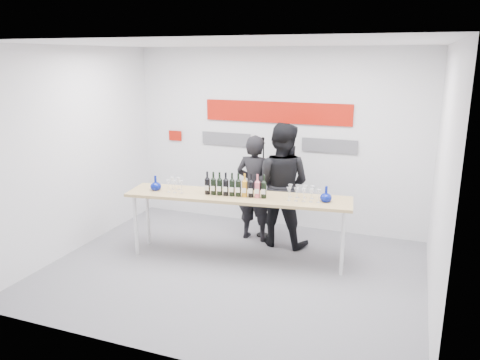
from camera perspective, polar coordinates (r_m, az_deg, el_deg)
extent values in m
plane|color=slate|center=(6.54, -0.87, -10.94)|extent=(5.00, 5.00, 0.00)
cube|color=silver|center=(7.90, 4.45, 5.00)|extent=(5.00, 0.04, 3.00)
cube|color=#A51207|center=(7.81, 4.45, 8.22)|extent=(2.50, 0.02, 0.35)
cube|color=#59595E|center=(8.17, -1.70, 5.02)|extent=(0.90, 0.02, 0.22)
cube|color=#59595E|center=(7.68, 10.85, 4.12)|extent=(0.90, 0.02, 0.22)
cube|color=#A51207|center=(8.60, -7.90, 5.38)|extent=(0.25, 0.02, 0.18)
cube|color=tan|center=(6.59, -0.31, -2.05)|extent=(3.23, 1.04, 0.04)
cylinder|color=silver|center=(7.03, -12.59, -5.39)|extent=(0.05, 0.05, 0.91)
cylinder|color=silver|center=(6.38, 12.40, -7.53)|extent=(0.05, 0.05, 0.91)
cylinder|color=silver|center=(7.39, -11.18, -4.31)|extent=(0.05, 0.05, 0.91)
cylinder|color=silver|center=(6.77, 12.49, -6.19)|extent=(0.05, 0.05, 0.91)
imported|color=black|center=(7.33, 1.81, -1.01)|extent=(0.65, 0.45, 1.69)
imported|color=black|center=(7.14, 5.00, -0.59)|extent=(0.96, 0.77, 1.90)
cylinder|color=black|center=(7.73, 2.74, -6.69)|extent=(0.19, 0.19, 0.02)
cylinder|color=black|center=(7.47, 2.81, -1.09)|extent=(0.02, 0.02, 1.59)
sphere|color=black|center=(7.26, 2.82, 5.04)|extent=(0.05, 0.05, 0.05)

